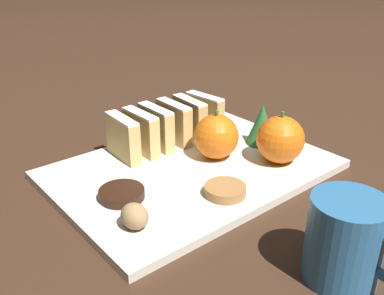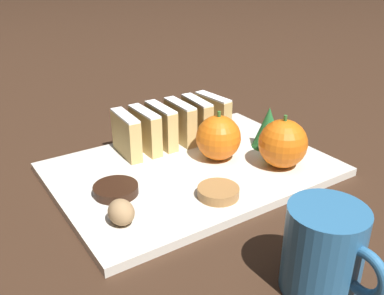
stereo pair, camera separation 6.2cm
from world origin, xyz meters
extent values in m
plane|color=#382316|center=(0.00, 0.00, 0.00)|extent=(6.00, 6.00, 0.00)
cube|color=silver|center=(0.00, 0.00, 0.01)|extent=(0.28, 0.40, 0.01)
cube|color=tan|center=(-0.09, -0.06, 0.04)|extent=(0.08, 0.02, 0.06)
cube|color=white|center=(-0.09, -0.06, 0.08)|extent=(0.07, 0.02, 0.00)
cube|color=tan|center=(-0.09, -0.03, 0.04)|extent=(0.08, 0.02, 0.06)
cube|color=white|center=(-0.09, -0.03, 0.08)|extent=(0.07, 0.02, 0.00)
cube|color=tan|center=(-0.09, 0.00, 0.04)|extent=(0.08, 0.02, 0.06)
cube|color=white|center=(-0.09, 0.00, 0.08)|extent=(0.07, 0.02, 0.00)
cube|color=tan|center=(-0.09, 0.03, 0.04)|extent=(0.08, 0.02, 0.06)
cube|color=white|center=(-0.09, 0.03, 0.08)|extent=(0.07, 0.02, 0.00)
cube|color=tan|center=(-0.09, 0.07, 0.04)|extent=(0.08, 0.02, 0.06)
cube|color=white|center=(-0.09, 0.07, 0.08)|extent=(0.07, 0.02, 0.00)
cube|color=tan|center=(-0.09, 0.10, 0.04)|extent=(0.08, 0.03, 0.06)
cube|color=white|center=(-0.09, 0.10, 0.08)|extent=(0.08, 0.03, 0.00)
sphere|color=orange|center=(0.07, 0.11, 0.05)|extent=(0.07, 0.07, 0.07)
cylinder|color=#38702D|center=(0.07, 0.11, 0.09)|extent=(0.01, 0.01, 0.01)
sphere|color=orange|center=(0.00, 0.05, 0.05)|extent=(0.07, 0.07, 0.07)
cylinder|color=#38702D|center=(0.00, 0.05, 0.08)|extent=(0.01, 0.01, 0.01)
ellipsoid|color=#9E7A51|center=(0.08, -0.15, 0.03)|extent=(0.04, 0.03, 0.03)
cylinder|color=black|center=(0.01, -0.13, 0.02)|extent=(0.06, 0.06, 0.01)
cylinder|color=#A3703D|center=(0.09, -0.02, 0.02)|extent=(0.05, 0.05, 0.01)
cone|color=#23662D|center=(0.01, 0.14, 0.05)|extent=(0.05, 0.05, 0.07)
cylinder|color=#2D6693|center=(0.27, -0.03, 0.05)|extent=(0.08, 0.08, 0.09)
camera|label=1|loc=(0.43, -0.36, 0.30)|focal=40.00mm
camera|label=2|loc=(0.47, -0.31, 0.30)|focal=40.00mm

